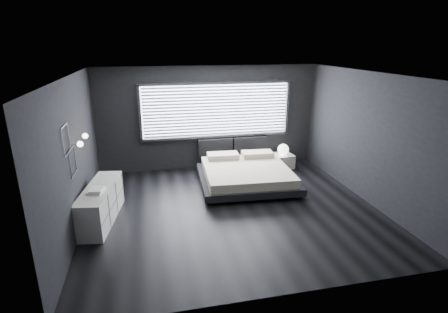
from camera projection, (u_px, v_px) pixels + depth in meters
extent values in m
plane|color=black|center=(233.00, 209.00, 7.44)|extent=(6.00, 6.00, 0.00)
plane|color=white|center=(234.00, 74.00, 6.56)|extent=(6.00, 6.00, 0.00)
cube|color=black|center=(209.00, 118.00, 9.55)|extent=(6.00, 0.04, 2.80)
cube|color=black|center=(284.00, 205.00, 4.45)|extent=(6.00, 0.04, 2.80)
cube|color=black|center=(74.00, 156.00, 6.39)|extent=(0.04, 5.50, 2.80)
cube|color=black|center=(367.00, 137.00, 7.61)|extent=(0.04, 5.50, 2.80)
cube|color=white|center=(216.00, 110.00, 9.51)|extent=(4.00, 0.02, 1.38)
cube|color=#47474C|center=(140.00, 114.00, 9.06)|extent=(0.06, 0.08, 1.48)
cube|color=#47474C|center=(287.00, 108.00, 9.90)|extent=(0.06, 0.08, 1.48)
cube|color=#47474C|center=(216.00, 83.00, 9.25)|extent=(4.14, 0.08, 0.06)
cube|color=#47474C|center=(217.00, 136.00, 9.71)|extent=(4.14, 0.08, 0.06)
cube|color=silver|center=(217.00, 111.00, 9.45)|extent=(3.94, 0.03, 1.32)
cube|color=black|center=(215.00, 148.00, 9.74)|extent=(0.96, 0.16, 0.52)
cube|color=black|center=(250.00, 146.00, 9.94)|extent=(0.96, 0.16, 0.52)
cylinder|color=silver|center=(76.00, 144.00, 6.38)|extent=(0.10, 0.02, 0.02)
sphere|color=#FFE5B7|center=(80.00, 144.00, 6.40)|extent=(0.11, 0.11, 0.11)
cylinder|color=silver|center=(81.00, 136.00, 6.94)|extent=(0.10, 0.02, 0.02)
sphere|color=#FFE5B7|center=(85.00, 136.00, 6.95)|extent=(0.11, 0.11, 0.11)
cube|color=#47474C|center=(64.00, 126.00, 5.67)|extent=(0.01, 0.46, 0.02)
cube|color=#47474C|center=(68.00, 153.00, 5.81)|extent=(0.01, 0.46, 0.02)
cube|color=#47474C|center=(69.00, 136.00, 5.96)|extent=(0.01, 0.02, 0.46)
cube|color=#47474C|center=(63.00, 143.00, 5.53)|extent=(0.01, 0.02, 0.46)
cube|color=#47474C|center=(71.00, 149.00, 6.05)|extent=(0.01, 0.46, 0.02)
cube|color=#47474C|center=(74.00, 174.00, 6.19)|extent=(0.01, 0.46, 0.02)
cube|color=#47474C|center=(75.00, 158.00, 6.33)|extent=(0.01, 0.02, 0.46)
cube|color=#47474C|center=(70.00, 166.00, 5.91)|extent=(0.01, 0.02, 0.46)
cube|color=black|center=(211.00, 201.00, 7.70)|extent=(0.13, 0.13, 0.08)
cube|color=black|center=(297.00, 195.00, 7.99)|extent=(0.13, 0.13, 0.08)
cube|color=black|center=(203.00, 173.00, 9.35)|extent=(0.13, 0.13, 0.08)
cube|color=black|center=(274.00, 169.00, 9.64)|extent=(0.13, 0.13, 0.08)
cube|color=black|center=(246.00, 179.00, 8.63)|extent=(2.41, 2.31, 0.17)
cube|color=beige|center=(247.00, 171.00, 8.58)|extent=(2.15, 2.15, 0.21)
cube|color=beige|center=(223.00, 156.00, 9.21)|extent=(0.83, 0.48, 0.13)
cube|color=beige|center=(257.00, 154.00, 9.35)|extent=(0.83, 0.48, 0.13)
cube|color=white|center=(281.00, 161.00, 9.85)|extent=(0.69, 0.59, 0.38)
sphere|color=white|center=(283.00, 150.00, 9.72)|extent=(0.31, 0.31, 0.31)
cube|color=white|center=(101.00, 204.00, 6.86)|extent=(0.76, 1.83, 0.71)
cube|color=#47474C|center=(114.00, 203.00, 6.87)|extent=(0.28, 1.73, 0.69)
cube|color=white|center=(96.00, 191.00, 6.53)|extent=(0.34, 0.40, 0.04)
cube|color=white|center=(96.00, 189.00, 6.51)|extent=(0.26, 0.33, 0.03)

